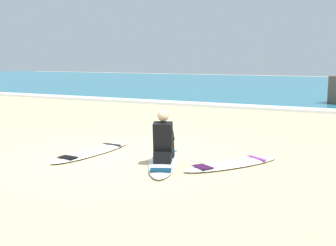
{
  "coord_description": "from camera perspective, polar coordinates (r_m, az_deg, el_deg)",
  "views": [
    {
      "loc": [
        4.61,
        -7.0,
        1.95
      ],
      "look_at": [
        0.51,
        1.19,
        0.55
      ],
      "focal_mm": 45.91,
      "sensor_mm": 36.0,
      "label": 1
    }
  ],
  "objects": [
    {
      "name": "surfboard_main",
      "position": [
        8.08,
        -0.57,
        -5.01
      ],
      "size": [
        1.49,
        2.54,
        0.08
      ],
      "color": "silver",
      "rests_on": "ground"
    },
    {
      "name": "ground_plane",
      "position": [
        8.6,
        -6.63,
        -4.47
      ],
      "size": [
        80.0,
        80.0,
        0.0
      ],
      "primitive_type": "plane",
      "color": "#CCB584"
    },
    {
      "name": "sea",
      "position": [
        30.24,
        17.83,
        4.69
      ],
      "size": [
        80.0,
        28.0,
        0.1
      ],
      "primitive_type": "cube",
      "color": "teal",
      "rests_on": "ground"
    },
    {
      "name": "surfboard_spare_far",
      "position": [
        7.94,
        8.57,
        -5.37
      ],
      "size": [
        1.56,
        2.06,
        0.08
      ],
      "color": "white",
      "rests_on": "ground"
    },
    {
      "name": "surfer_seated",
      "position": [
        7.84,
        -0.6,
        -2.44
      ],
      "size": [
        0.56,
        0.77,
        0.95
      ],
      "color": "black",
      "rests_on": "surfboard_main"
    },
    {
      "name": "breaking_foam",
      "position": [
        16.88,
        10.58,
        2.11
      ],
      "size": [
        80.0,
        0.9,
        0.11
      ],
      "primitive_type": "cube",
      "color": "white",
      "rests_on": "ground"
    },
    {
      "name": "surfboard_spare_near",
      "position": [
        8.97,
        -9.93,
        -3.76
      ],
      "size": [
        0.64,
        2.37,
        0.08
      ],
      "color": "white",
      "rests_on": "ground"
    }
  ]
}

